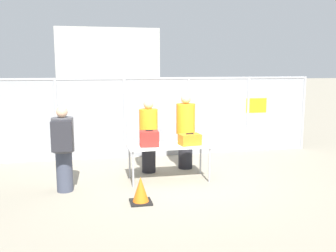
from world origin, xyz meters
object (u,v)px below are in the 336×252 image
(security_worker_far, at_px, (186,130))
(inspection_table, at_px, (169,148))
(utility_trailer, at_px, (209,126))
(suitcase_red, at_px, (149,139))
(suitcase_orange, at_px, (190,140))
(traffic_cone, at_px, (141,191))
(traveler_hooded, at_px, (63,146))
(security_worker_near, at_px, (149,135))

(security_worker_far, bearing_deg, inspection_table, 46.46)
(utility_trailer, bearing_deg, suitcase_red, -122.42)
(suitcase_red, relative_size, suitcase_orange, 0.88)
(security_worker_far, relative_size, utility_trailer, 0.44)
(inspection_table, relative_size, traffic_cone, 3.59)
(suitcase_red, height_order, utility_trailer, suitcase_red)
(inspection_table, relative_size, suitcase_red, 4.20)
(traveler_hooded, bearing_deg, traffic_cone, -56.83)
(inspection_table, bearing_deg, security_worker_near, 114.39)
(traffic_cone, bearing_deg, inspection_table, 57.60)
(inspection_table, bearing_deg, utility_trailer, 61.67)
(security_worker_near, relative_size, security_worker_far, 0.94)
(suitcase_orange, relative_size, traffic_cone, 0.97)
(security_worker_far, distance_m, traffic_cone, 2.52)
(security_worker_far, bearing_deg, security_worker_near, 0.27)
(traveler_hooded, height_order, security_worker_far, security_worker_far)
(security_worker_near, xyz_separation_m, traffic_cone, (-0.45, -1.89, -0.63))
(utility_trailer, relative_size, traffic_cone, 8.43)
(security_worker_near, bearing_deg, inspection_table, 129.63)
(traveler_hooded, bearing_deg, inspection_table, -14.70)
(security_worker_near, bearing_deg, security_worker_far, -155.51)
(security_worker_near, height_order, traffic_cone, security_worker_near)
(utility_trailer, bearing_deg, security_worker_near, -126.24)
(traveler_hooded, distance_m, security_worker_near, 2.04)
(traveler_hooded, bearing_deg, utility_trailer, 22.71)
(traveler_hooded, xyz_separation_m, utility_trailer, (4.36, 4.55, -0.50))
(traveler_hooded, bearing_deg, security_worker_far, 0.03)
(inspection_table, relative_size, suitcase_orange, 3.69)
(suitcase_orange, xyz_separation_m, security_worker_near, (-0.74, 0.76, -0.02))
(suitcase_orange, relative_size, utility_trailer, 0.12)
(traveler_hooded, relative_size, utility_trailer, 0.41)
(security_worker_far, xyz_separation_m, utility_trailer, (1.70, 3.39, -0.50))
(inspection_table, relative_size, utility_trailer, 0.43)
(inspection_table, distance_m, utility_trailer, 4.81)
(inspection_table, xyz_separation_m, utility_trailer, (2.28, 4.23, -0.29))
(suitcase_red, distance_m, suitcase_orange, 0.84)
(suitcase_red, xyz_separation_m, security_worker_near, (0.10, 0.70, -0.06))
(security_worker_near, xyz_separation_m, security_worker_far, (0.89, 0.14, 0.05))
(suitcase_orange, bearing_deg, security_worker_near, 134.13)
(suitcase_orange, bearing_deg, traveler_hooded, -174.32)
(inspection_table, bearing_deg, suitcase_orange, -9.56)
(suitcase_orange, bearing_deg, suitcase_red, 175.51)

